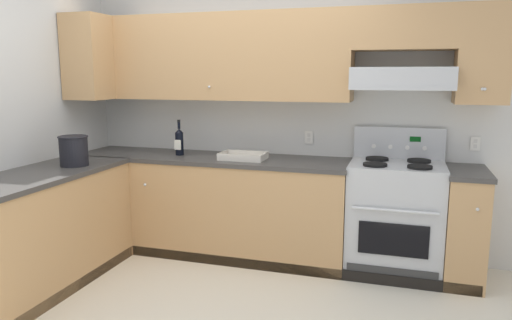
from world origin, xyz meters
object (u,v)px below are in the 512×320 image
object	(u,v)px
bucket	(74,150)
wine_bottle	(179,141)
bowl	(243,157)
stove	(395,217)

from	to	relation	value
bucket	wine_bottle	bearing A→B (deg)	51.53
wine_bottle	bowl	world-z (taller)	wine_bottle
stove	bucket	bearing A→B (deg)	-163.35
wine_bottle	bowl	xyz separation A→B (m)	(0.64, -0.05, -0.11)
bucket	stove	bearing A→B (deg)	16.65
stove	wine_bottle	distance (m)	2.03
stove	wine_bottle	size ratio (longest dim) A/B	3.66
wine_bottle	stove	bearing A→B (deg)	0.50
stove	bowl	distance (m)	1.38
stove	bowl	xyz separation A→B (m)	(-1.31, -0.07, 0.45)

